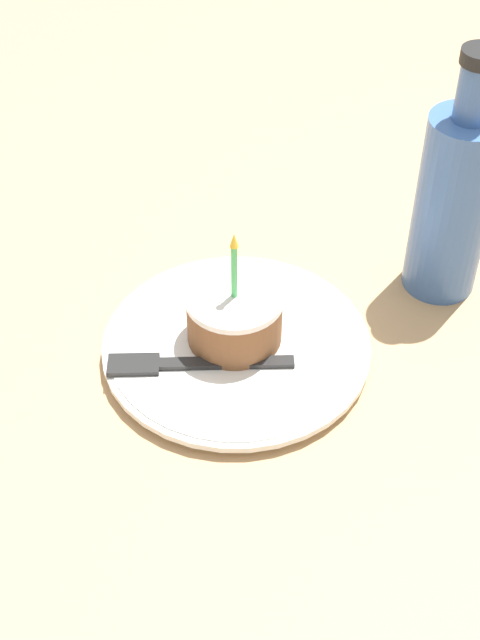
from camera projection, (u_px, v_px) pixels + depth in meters
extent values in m
cube|color=tan|center=(229.00, 349.00, 0.84)|extent=(2.40, 2.40, 0.04)
cylinder|color=white|center=(240.00, 346.00, 0.81)|extent=(0.23, 0.23, 0.02)
cylinder|color=white|center=(240.00, 344.00, 0.80)|extent=(0.24, 0.24, 0.01)
cylinder|color=brown|center=(235.00, 319.00, 0.79)|extent=(0.08, 0.08, 0.04)
cylinder|color=silver|center=(235.00, 298.00, 0.77)|extent=(0.09, 0.09, 0.01)
cylinder|color=#4CBF66|center=(235.00, 271.00, 0.75)|extent=(0.01, 0.01, 0.05)
cone|color=yellow|center=(235.00, 240.00, 0.73)|extent=(0.01, 0.01, 0.01)
cube|color=#262626|center=(227.00, 363.00, 0.78)|extent=(0.12, 0.04, 0.00)
cube|color=#262626|center=(134.00, 365.00, 0.78)|extent=(0.05, 0.03, 0.00)
cylinder|color=#3F66A5|center=(452.00, 207.00, 0.82)|extent=(0.07, 0.07, 0.18)
cylinder|color=#3F66A5|center=(475.00, 92.00, 0.74)|extent=(0.03, 0.03, 0.05)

